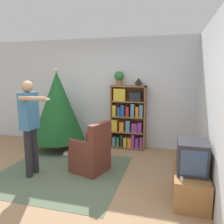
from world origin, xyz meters
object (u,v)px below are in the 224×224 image
Objects in this scene: christmas_tree at (58,106)px; standing_person at (30,121)px; bookshelf at (128,118)px; television at (192,157)px; potted_plant at (119,77)px; table_lamp at (139,81)px; armchair at (92,154)px.

christmas_tree is 1.15× the size of standing_person.
television is at bearing -56.66° from bookshelf.
table_lamp is at bearing 0.00° from potted_plant.
television is at bearing -27.34° from christmas_tree.
bookshelf is 1.54m from armchair.
standing_person is (-2.60, 0.09, 0.35)m from television.
christmas_tree is 1.40m from standing_person.
bookshelf is 0.98m from potted_plant.
bookshelf is 3.16× the size of television.
table_lamp reaches higher than bookshelf.
christmas_tree is 1.57m from potted_plant.
bookshelf is 0.91× the size of standing_person.
potted_plant reaches higher than television.
bookshelf is 0.90m from table_lamp.
armchair is at bearing -113.08° from table_lamp.
bookshelf is at bearing 16.76° from christmas_tree.
potted_plant reaches higher than armchair.
christmas_tree is (-1.56, -0.47, 0.29)m from bookshelf.
bookshelf is at bearing 123.34° from television.
table_lamp reaches higher than standing_person.
bookshelf reaches higher than television.
potted_plant reaches higher than standing_person.
television is 1.43× the size of potted_plant.
standing_person is at bearing -120.71° from potted_plant.
christmas_tree reaches higher than table_lamp.
standing_person is 2.50m from table_lamp.
television is 3.22m from christmas_tree.
standing_person reaches higher than bookshelf.
christmas_tree is at bearing -112.45° from armchair.
table_lamp is at bearing 118.11° from television.
armchair is at bearing -96.31° from potted_plant.
potted_plant is (1.34, 0.48, 0.67)m from christmas_tree.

